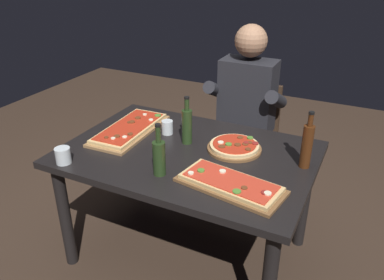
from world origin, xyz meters
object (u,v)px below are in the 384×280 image
object	(u,v)px
vinegar_bottle_green	(307,145)
tumbler_far_side	(167,128)
pizza_rectangular_front	(230,184)
diner_chair	(248,135)
oil_bottle_amber	(187,125)
seated_diner	(245,110)
wine_bottle_dark	(159,156)
dining_table	(188,166)
pizza_rectangular_left	(130,129)
pizza_round_far	(234,147)
tumbler_near_camera	(63,156)

from	to	relation	value
vinegar_bottle_green	tumbler_far_side	distance (m)	0.85
pizza_rectangular_front	diner_chair	bearing A→B (deg)	103.77
oil_bottle_amber	seated_diner	xyz separation A→B (m)	(0.14, 0.64, -0.11)
wine_bottle_dark	oil_bottle_amber	bearing A→B (deg)	95.22
seated_diner	diner_chair	bearing A→B (deg)	90.00
dining_table	seated_diner	size ratio (longest dim) A/B	1.05
dining_table	pizza_rectangular_left	distance (m)	0.47
pizza_rectangular_left	diner_chair	distance (m)	0.98
oil_bottle_amber	seated_diner	distance (m)	0.66
pizza_rectangular_left	vinegar_bottle_green	bearing A→B (deg)	2.40
vinegar_bottle_green	wine_bottle_dark	bearing A→B (deg)	-148.24
pizza_rectangular_front	pizza_round_far	size ratio (longest dim) A/B	1.78
pizza_round_far	vinegar_bottle_green	distance (m)	0.41
vinegar_bottle_green	diner_chair	distance (m)	0.99
pizza_round_far	tumbler_near_camera	world-z (taller)	tumbler_near_camera
pizza_round_far	tumbler_far_side	distance (m)	0.45
pizza_rectangular_left	tumbler_near_camera	world-z (taller)	tumbler_near_camera
pizza_rectangular_front	pizza_rectangular_left	size ratio (longest dim) A/B	0.93
wine_bottle_dark	vinegar_bottle_green	world-z (taller)	vinegar_bottle_green
vinegar_bottle_green	diner_chair	size ratio (longest dim) A/B	0.36
pizza_rectangular_left	vinegar_bottle_green	xyz separation A→B (m)	(1.07, 0.04, 0.11)
pizza_rectangular_left	wine_bottle_dark	size ratio (longest dim) A/B	2.13
dining_table	diner_chair	xyz separation A→B (m)	(0.08, 0.86, -0.16)
tumbler_near_camera	seated_diner	xyz separation A→B (m)	(0.62, 1.15, -0.04)
diner_chair	wine_bottle_dark	bearing A→B (deg)	-95.04
oil_bottle_amber	pizza_rectangular_front	bearing A→B (deg)	-39.75
dining_table	diner_chair	bearing A→B (deg)	84.66
tumbler_far_side	tumbler_near_camera	bearing A→B (deg)	-119.52
dining_table	tumbler_near_camera	size ratio (longest dim) A/B	15.89
pizza_round_far	oil_bottle_amber	bearing A→B (deg)	-172.43
wine_bottle_dark	seated_diner	xyz separation A→B (m)	(0.10, 1.02, -0.10)
oil_bottle_amber	diner_chair	distance (m)	0.86
pizza_rectangular_front	pizza_round_far	xyz separation A→B (m)	(-0.12, 0.37, 0.00)
pizza_rectangular_front	tumbler_far_side	world-z (taller)	tumbler_far_side
pizza_rectangular_front	tumbler_far_side	distance (m)	0.69
oil_bottle_amber	vinegar_bottle_green	world-z (taller)	vinegar_bottle_green
tumbler_near_camera	diner_chair	distance (m)	1.44
wine_bottle_dark	vinegar_bottle_green	bearing A→B (deg)	31.76
seated_diner	wine_bottle_dark	bearing A→B (deg)	-95.64
pizza_rectangular_front	tumbler_near_camera	size ratio (longest dim) A/B	6.28
pizza_rectangular_front	wine_bottle_dark	bearing A→B (deg)	-173.42
seated_diner	tumbler_near_camera	bearing A→B (deg)	-118.48
diner_chair	seated_diner	distance (m)	0.28
dining_table	tumbler_far_side	xyz separation A→B (m)	(-0.22, 0.15, 0.13)
oil_bottle_amber	tumbler_near_camera	distance (m)	0.71
pizza_rectangular_front	diner_chair	world-z (taller)	diner_chair
oil_bottle_amber	tumbler_near_camera	world-z (taller)	oil_bottle_amber
dining_table	tumbler_near_camera	xyz separation A→B (m)	(-0.54, -0.41, 0.13)
seated_diner	dining_table	bearing A→B (deg)	-96.21
oil_bottle_amber	diner_chair	world-z (taller)	oil_bottle_amber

